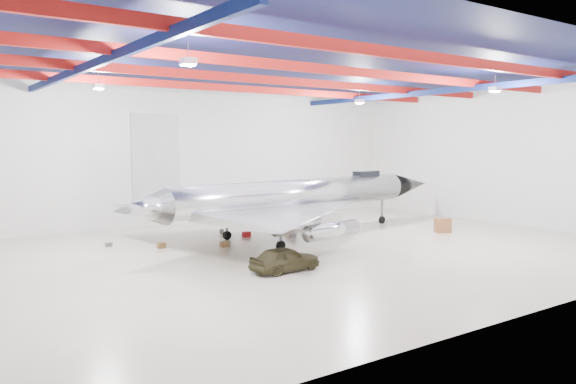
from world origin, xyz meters
TOP-DOWN VIEW (x-y plane):
  - floor at (0.00, 0.00)m, footprint 40.00×40.00m
  - wall_back at (0.00, 15.00)m, footprint 40.00×0.00m
  - wall_right at (20.00, 0.00)m, footprint 0.00×30.00m
  - ceiling at (0.00, 0.00)m, footprint 40.00×40.00m
  - ceiling_structure at (0.00, 0.00)m, footprint 39.50×29.50m
  - jet_aircraft at (2.75, 4.07)m, footprint 29.41×19.26m
  - jeep at (-3.87, -3.89)m, footprint 3.87×1.78m
  - desk at (12.48, -0.30)m, footprint 1.27×0.96m
  - crate_ply at (-6.55, 5.69)m, footprint 0.50×0.40m
  - toolbox_red at (-0.08, 6.30)m, footprint 0.55×0.46m
  - engine_drum at (2.41, 4.23)m, footprint 0.52×0.52m
  - parts_bin at (3.76, 7.07)m, footprint 0.62×0.54m
  - crate_small at (-9.07, 8.02)m, footprint 0.43×0.38m
  - tool_chest at (2.86, 5.34)m, footprint 0.52×0.52m
  - oil_barrel at (-3.19, 3.77)m, footprint 0.52×0.43m
  - spares_box at (-0.76, 8.60)m, footprint 0.45×0.45m

SIDE VIEW (x-z plane):
  - floor at x=0.00m, z-range 0.00..0.00m
  - crate_small at x=-9.07m, z-range 0.00..0.26m
  - spares_box at x=-0.76m, z-range 0.00..0.31m
  - oil_barrel at x=-3.19m, z-range 0.00..0.34m
  - crate_ply at x=-6.55m, z-range 0.00..0.34m
  - toolbox_red at x=-0.08m, z-range 0.00..0.36m
  - parts_bin at x=3.76m, z-range 0.00..0.37m
  - engine_drum at x=2.41m, z-range 0.00..0.42m
  - tool_chest at x=2.86m, z-range 0.00..0.43m
  - desk at x=12.48m, z-range 0.00..1.05m
  - jeep at x=-3.87m, z-range 0.00..1.28m
  - jet_aircraft at x=2.75m, z-range -1.38..6.66m
  - wall_back at x=0.00m, z-range -14.50..25.50m
  - wall_right at x=20.00m, z-range -9.50..20.50m
  - ceiling_structure at x=0.00m, z-range 9.79..10.86m
  - ceiling at x=0.00m, z-range 11.00..11.00m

